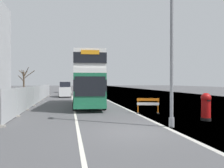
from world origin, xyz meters
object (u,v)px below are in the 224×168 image
(lamppost_foreground, at_px, (172,44))
(car_receding_mid, at_px, (83,89))
(red_pillar_postbox, at_px, (206,105))
(car_receding_far, at_px, (64,88))
(double_decker_bus, at_px, (89,80))
(roadworks_barrier, at_px, (148,104))
(car_far_side, at_px, (80,87))
(car_oncoming_near, at_px, (65,90))

(lamppost_foreground, relative_size, car_receding_mid, 2.35)
(red_pillar_postbox, xyz_separation_m, car_receding_far, (-9.45, 38.30, 0.10))
(double_decker_bus, xyz_separation_m, roadworks_barrier, (3.89, -5.88, -1.89))
(double_decker_bus, distance_m, car_far_side, 37.25)
(car_receding_mid, bearing_deg, car_oncoming_near, -117.48)
(red_pillar_postbox, relative_size, car_receding_mid, 0.43)
(lamppost_foreground, xyz_separation_m, car_receding_mid, (-2.73, 30.80, -3.35))
(lamppost_foreground, bearing_deg, car_receding_far, 99.33)
(car_receding_far, bearing_deg, double_decker_bus, -83.80)
(lamppost_foreground, distance_m, red_pillar_postbox, 4.69)
(lamppost_foreground, bearing_deg, car_far_side, 92.84)
(car_far_side, bearing_deg, lamppost_foreground, -87.16)
(double_decker_bus, distance_m, car_receding_mid, 20.18)
(car_receding_mid, bearing_deg, roadworks_barrier, -82.86)
(double_decker_bus, distance_m, car_receding_far, 29.16)
(double_decker_bus, bearing_deg, roadworks_barrier, -56.51)
(car_receding_far, bearing_deg, roadworks_barrier, -78.58)
(lamppost_foreground, bearing_deg, red_pillar_postbox, 24.40)
(roadworks_barrier, distance_m, car_receding_mid, 26.19)
(double_decker_bus, distance_m, car_oncoming_near, 14.34)
(red_pillar_postbox, distance_m, car_receding_mid, 30.01)
(double_decker_bus, relative_size, lamppost_foreground, 1.15)
(car_oncoming_near, bearing_deg, car_receding_mid, 62.52)
(red_pillar_postbox, bearing_deg, car_oncoming_near, 110.68)
(double_decker_bus, bearing_deg, car_far_side, 88.46)
(double_decker_bus, relative_size, red_pillar_postbox, 6.22)
(car_receding_mid, bearing_deg, double_decker_bus, -91.82)
(red_pillar_postbox, height_order, car_receding_far, car_receding_far)
(car_receding_mid, xyz_separation_m, car_receding_far, (-3.78, 8.84, 0.05))
(red_pillar_postbox, relative_size, car_far_side, 0.44)
(double_decker_bus, height_order, roadworks_barrier, double_decker_bus)
(red_pillar_postbox, relative_size, car_receding_far, 0.44)
(red_pillar_postbox, xyz_separation_m, roadworks_barrier, (-2.42, 3.48, -0.21))
(red_pillar_postbox, bearing_deg, car_receding_mid, 100.89)
(car_far_side, bearing_deg, car_receding_far, -116.62)
(double_decker_bus, xyz_separation_m, car_receding_far, (-3.14, 28.94, -1.58))
(car_oncoming_near, distance_m, car_receding_far, 14.92)
(roadworks_barrier, bearing_deg, lamppost_foreground, -96.21)
(double_decker_bus, bearing_deg, car_receding_far, 96.20)
(double_decker_bus, height_order, car_receding_far, double_decker_bus)
(lamppost_foreground, xyz_separation_m, roadworks_barrier, (0.52, 4.81, -3.61))
(car_oncoming_near, height_order, car_receding_far, car_oncoming_near)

